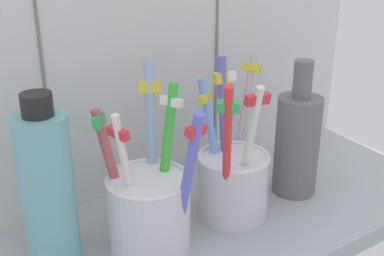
# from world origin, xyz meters

# --- Properties ---
(counter_slab) EXTENTS (0.64, 0.22, 0.02)m
(counter_slab) POSITION_xyz_m (0.00, 0.00, 0.01)
(counter_slab) COLOR #9EA3A8
(counter_slab) RESTS_ON ground
(tile_wall_back) EXTENTS (0.64, 0.02, 0.45)m
(tile_wall_back) POSITION_xyz_m (0.00, 0.12, 0.23)
(tile_wall_back) COLOR silver
(tile_wall_back) RESTS_ON ground
(toothbrush_cup_left) EXTENTS (0.09, 0.12, 0.17)m
(toothbrush_cup_left) POSITION_xyz_m (-0.05, 0.00, 0.07)
(toothbrush_cup_left) COLOR silver
(toothbrush_cup_left) RESTS_ON counter_slab
(toothbrush_cup_right) EXTENTS (0.12, 0.12, 0.17)m
(toothbrush_cup_right) POSITION_xyz_m (0.05, 0.00, 0.07)
(toothbrush_cup_right) COLOR silver
(toothbrush_cup_right) RESTS_ON counter_slab
(ceramic_vase) EXTENTS (0.05, 0.05, 0.16)m
(ceramic_vase) POSITION_xyz_m (0.14, 0.00, 0.08)
(ceramic_vase) COLOR slate
(ceramic_vase) RESTS_ON counter_slab
(soap_bottle) EXTENTS (0.05, 0.05, 0.17)m
(soap_bottle) POSITION_xyz_m (-0.14, 0.03, 0.10)
(soap_bottle) COLOR #6FB2B7
(soap_bottle) RESTS_ON counter_slab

